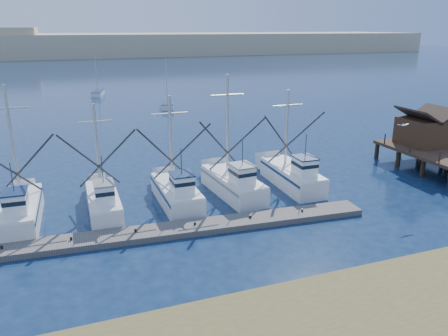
{
  "coord_description": "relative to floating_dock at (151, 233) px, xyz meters",
  "views": [
    {
      "loc": [
        -11.83,
        -20.9,
        13.23
      ],
      "look_at": [
        -1.16,
        8.0,
        3.24
      ],
      "focal_mm": 35.0,
      "sensor_mm": 36.0,
      "label": 1
    }
  ],
  "objects": [
    {
      "name": "sailboat_far",
      "position": [
        2.24,
        65.49,
        0.29
      ],
      "size": [
        3.13,
        6.29,
        8.1
      ],
      "rotation": [
        0.0,
        0.0,
        -0.23
      ],
      "color": "white",
      "rests_on": "ground"
    },
    {
      "name": "dune_ridge",
      "position": [
        7.32,
        204.66,
        4.8
      ],
      "size": [
        360.0,
        60.0,
        10.0
      ],
      "primitive_type": "cube",
      "color": "tan",
      "rests_on": "ground"
    },
    {
      "name": "floating_dock",
      "position": [
        0.0,
        0.0,
        0.0
      ],
      "size": [
        30.77,
        4.16,
        0.41
      ],
      "primitive_type": "cube",
      "rotation": [
        0.0,
        0.0,
        -0.07
      ],
      "color": "#605C56",
      "rests_on": "ground"
    },
    {
      "name": "ground",
      "position": [
        7.32,
        -5.34,
        -0.2
      ],
      "size": [
        500.0,
        500.0,
        0.0
      ],
      "primitive_type": "plane",
      "color": "#0D1E3A",
      "rests_on": "ground"
    },
    {
      "name": "sailboat_near",
      "position": [
        12.35,
        47.43,
        0.28
      ],
      "size": [
        3.57,
        7.07,
        8.1
      ],
      "rotation": [
        0.0,
        0.0,
        -0.25
      ],
      "color": "white",
      "rests_on": "ground"
    },
    {
      "name": "trawler_fleet",
      "position": [
        0.23,
        4.89,
        0.79
      ],
      "size": [
        29.63,
        8.33,
        9.67
      ],
      "color": "white",
      "rests_on": "ground"
    },
    {
      "name": "flying_gull",
      "position": [
        19.74,
        -0.23,
        5.86
      ],
      "size": [
        1.01,
        0.18,
        0.18
      ],
      "color": "white",
      "rests_on": "ground"
    }
  ]
}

